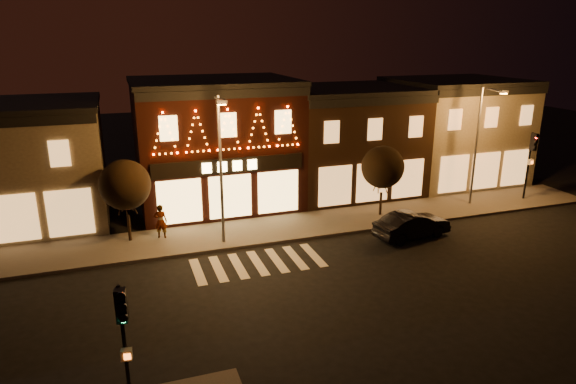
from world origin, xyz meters
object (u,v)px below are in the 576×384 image
streetlamp_mid (221,160)px  dark_sedan (412,225)px  traffic_signal_near (123,329)px  pedestrian (161,221)px

streetlamp_mid → dark_sedan: bearing=-17.8°
traffic_signal_near → dark_sedan: traffic_signal_near is taller
traffic_signal_near → dark_sedan: size_ratio=0.96×
pedestrian → streetlamp_mid: bearing=167.5°
dark_sedan → streetlamp_mid: bearing=68.5°
streetlamp_mid → pedestrian: (-3.11, 1.92, -3.67)m
dark_sedan → pedestrian: (-13.35, 4.17, 0.37)m
traffic_signal_near → pedestrian: 14.28m
traffic_signal_near → dark_sedan: 18.51m
streetlamp_mid → dark_sedan: streetlamp_mid is taller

